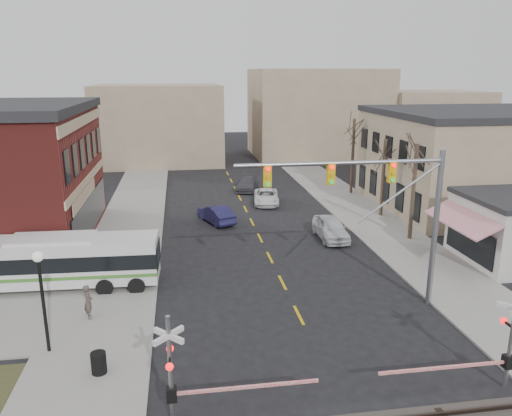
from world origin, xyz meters
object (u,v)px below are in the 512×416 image
(transit_bus, at_px, (55,261))
(car_a, at_px, (331,228))
(street_lamp, at_px, (41,281))
(car_c, at_px, (266,197))
(pedestrian_near, at_px, (88,302))
(pedestrian_far, at_px, (115,270))
(trash_bin, at_px, (99,363))
(rr_crossing_east, at_px, (501,342))
(car_d, at_px, (247,184))
(traffic_signal_mast, at_px, (384,198))
(car_b, at_px, (216,214))
(rr_crossing_west, at_px, (183,370))

(transit_bus, distance_m, car_a, 18.49)
(street_lamp, xyz_separation_m, car_c, (13.45, 23.25, -2.66))
(pedestrian_near, bearing_deg, pedestrian_far, -26.87)
(car_a, distance_m, pedestrian_far, 15.54)
(trash_bin, relative_size, pedestrian_near, 0.51)
(rr_crossing_east, relative_size, car_d, 1.23)
(street_lamp, xyz_separation_m, trash_bin, (2.36, -1.99, -2.76))
(traffic_signal_mast, relative_size, street_lamp, 2.27)
(car_a, height_order, car_d, car_a)
(street_lamp, height_order, car_a, street_lamp)
(car_b, bearing_deg, rr_crossing_east, 88.56)
(car_c, bearing_deg, car_b, -125.22)
(rr_crossing_east, bearing_deg, street_lamp, 163.46)
(street_lamp, relative_size, pedestrian_near, 2.65)
(rr_crossing_east, distance_m, trash_bin, 15.30)
(rr_crossing_west, relative_size, car_d, 1.23)
(street_lamp, xyz_separation_m, car_d, (12.48, 28.95, -2.65))
(rr_crossing_east, relative_size, street_lamp, 1.25)
(traffic_signal_mast, relative_size, rr_crossing_east, 1.82)
(rr_crossing_east, distance_m, car_c, 28.67)
(car_c, relative_size, car_d, 1.03)
(rr_crossing_west, xyz_separation_m, street_lamp, (-5.67, 5.20, 1.34))
(car_d, distance_m, pedestrian_near, 28.47)
(car_d, bearing_deg, car_b, -92.66)
(pedestrian_far, bearing_deg, street_lamp, -138.93)
(traffic_signal_mast, distance_m, rr_crossing_east, 8.28)
(street_lamp, relative_size, trash_bin, 5.17)
(rr_crossing_east, height_order, car_d, rr_crossing_east)
(rr_crossing_west, height_order, car_d, rr_crossing_west)
(car_b, bearing_deg, trash_bin, 50.81)
(transit_bus, height_order, car_b, transit_bus)
(car_b, xyz_separation_m, pedestrian_far, (-6.47, -11.29, 0.21))
(pedestrian_near, xyz_separation_m, pedestrian_far, (0.80, 3.96, -0.06))
(pedestrian_near, bearing_deg, rr_crossing_east, -131.80)
(rr_crossing_east, relative_size, pedestrian_near, 3.31)
(car_a, height_order, car_b, car_a)
(traffic_signal_mast, distance_m, car_b, 18.21)
(transit_bus, distance_m, car_b, 14.83)
(street_lamp, bearing_deg, car_c, 59.95)
(street_lamp, distance_m, trash_bin, 4.14)
(traffic_signal_mast, height_order, pedestrian_far, traffic_signal_mast)
(rr_crossing_west, distance_m, pedestrian_near, 9.21)
(rr_crossing_east, height_order, pedestrian_near, rr_crossing_east)
(car_a, xyz_separation_m, car_c, (-2.87, 10.40, -0.15))
(traffic_signal_mast, distance_m, trash_bin, 14.66)
(transit_bus, relative_size, car_d, 2.46)
(traffic_signal_mast, height_order, car_c, traffic_signal_mast)
(car_a, distance_m, car_c, 10.79)
(car_d, bearing_deg, car_a, -59.14)
(rr_crossing_east, bearing_deg, pedestrian_near, 153.70)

